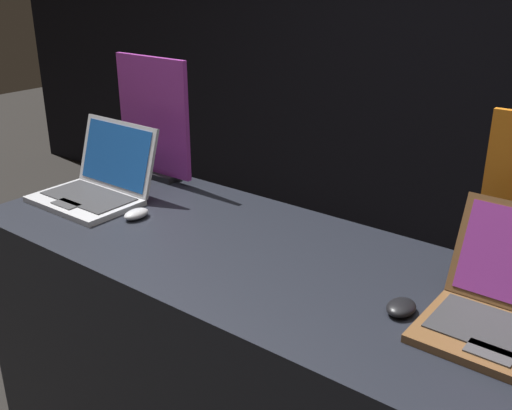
{
  "coord_description": "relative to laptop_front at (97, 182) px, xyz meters",
  "views": [
    {
      "loc": [
        0.99,
        -0.89,
        1.72
      ],
      "look_at": [
        0.0,
        0.37,
        1.07
      ],
      "focal_mm": 42.0,
      "sensor_mm": 36.0,
      "label": 1
    }
  ],
  "objects": [
    {
      "name": "mouse_back",
      "position": [
        1.21,
        -0.04,
        -0.05
      ],
      "size": [
        0.07,
        0.09,
        0.03
      ],
      "color": "black",
      "rests_on": "display_counter"
    },
    {
      "name": "wall_back",
      "position": [
        0.72,
        1.95,
        0.42
      ],
      "size": [
        8.0,
        0.05,
        2.8
      ],
      "color": "black",
      "rests_on": "ground_plane"
    },
    {
      "name": "laptop_front",
      "position": [
        0.0,
        0.0,
        0.0
      ],
      "size": [
        0.38,
        0.33,
        0.26
      ],
      "color": "#B7B7BC",
      "rests_on": "display_counter"
    },
    {
      "name": "display_counter",
      "position": [
        0.72,
        0.01,
        -0.52
      ],
      "size": [
        1.9,
        0.74,
        0.92
      ],
      "color": "black",
      "rests_on": "ground_plane"
    },
    {
      "name": "promo_stand_front",
      "position": [
        0.0,
        0.29,
        0.17
      ],
      "size": [
        0.36,
        0.07,
        0.48
      ],
      "color": "black",
      "rests_on": "display_counter"
    },
    {
      "name": "mouse_front",
      "position": [
        0.25,
        -0.04,
        -0.05
      ],
      "size": [
        0.06,
        0.1,
        0.03
      ],
      "color": "#B2B2B7",
      "rests_on": "display_counter"
    }
  ]
}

